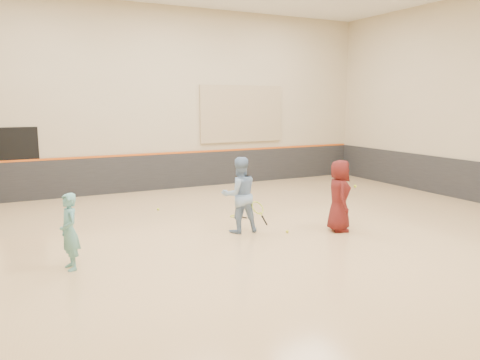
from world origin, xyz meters
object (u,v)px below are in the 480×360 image
young_man (339,196)px  spare_racket (236,216)px  girl (69,232)px  instructor (239,195)px

young_man → spare_racket: (-1.54, 2.24, -0.79)m
girl → young_man: 5.82m
instructor → spare_racket: (0.54, 1.32, -0.83)m
girl → instructor: bearing=93.3°
girl → instructor: 3.83m
girl → young_man: young_man is taller
instructor → spare_racket: instructor is taller
young_man → spare_racket: young_man is taller
instructor → young_man: bearing=162.5°
instructor → young_man: instructor is taller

